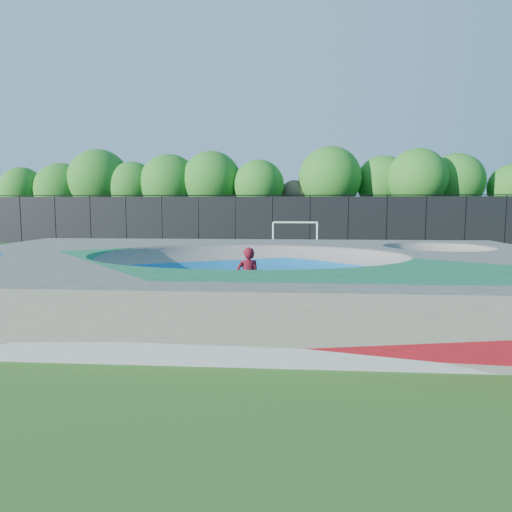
{
  "coord_description": "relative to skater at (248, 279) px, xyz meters",
  "views": [
    {
      "loc": [
        1.44,
        -15.54,
        3.14
      ],
      "look_at": [
        0.06,
        3.0,
        1.1
      ],
      "focal_mm": 32.0,
      "sensor_mm": 36.0,
      "label": 1
    }
  ],
  "objects": [
    {
      "name": "treeline",
      "position": [
        -1.67,
        28.13,
        4.19
      ],
      "size": [
        52.48,
        7.03,
        8.42
      ],
      "color": "#493A24",
      "rests_on": "ground"
    },
    {
      "name": "ground",
      "position": [
        -0.2,
        2.07,
        -0.96
      ],
      "size": [
        120.0,
        120.0,
        0.0
      ],
      "primitive_type": "plane",
      "color": "#295C19",
      "rests_on": "ground"
    },
    {
      "name": "skater",
      "position": [
        0.0,
        0.0,
        0.0
      ],
      "size": [
        0.79,
        0.61,
        1.92
      ],
      "primitive_type": "imported",
      "rotation": [
        0.0,
        0.0,
        3.38
      ],
      "color": "red",
      "rests_on": "ground"
    },
    {
      "name": "soccer_goal",
      "position": [
        1.6,
        18.08,
        0.48
      ],
      "size": [
        3.15,
        0.12,
        2.08
      ],
      "color": "white",
      "rests_on": "ground"
    },
    {
      "name": "skateboard",
      "position": [
        0.0,
        0.0,
        -0.93
      ],
      "size": [
        0.81,
        0.5,
        0.05
      ],
      "primitive_type": "cube",
      "rotation": [
        0.0,
        0.0,
        0.39
      ],
      "color": "black",
      "rests_on": "ground"
    },
    {
      "name": "skate_deck",
      "position": [
        -0.2,
        2.07,
        -0.21
      ],
      "size": [
        22.0,
        14.0,
        1.5
      ],
      "primitive_type": "cube",
      "color": "gray",
      "rests_on": "ground"
    },
    {
      "name": "fence",
      "position": [
        -0.2,
        23.07,
        1.14
      ],
      "size": [
        48.09,
        0.09,
        4.04
      ],
      "color": "black",
      "rests_on": "ground"
    }
  ]
}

